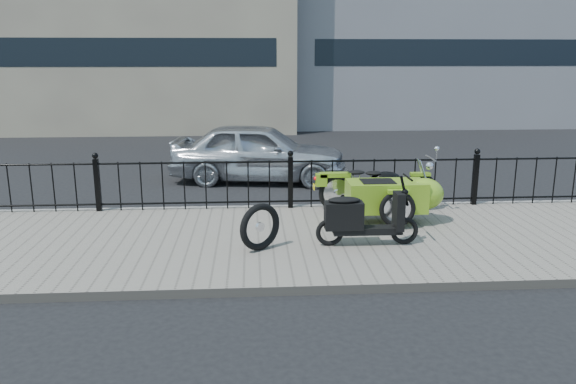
{
  "coord_description": "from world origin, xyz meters",
  "views": [
    {
      "loc": [
        -0.72,
        -8.79,
        2.87
      ],
      "look_at": [
        -0.14,
        -0.1,
        0.76
      ],
      "focal_mm": 35.0,
      "sensor_mm": 36.0,
      "label": 1
    }
  ],
  "objects": [
    {
      "name": "spare_tire",
      "position": [
        -0.6,
        -1.03,
        0.47
      ],
      "size": [
        0.62,
        0.5,
        0.7
      ],
      "primitive_type": "torus",
      "rotation": [
        1.57,
        0.0,
        0.64
      ],
      "color": "black",
      "rests_on": "sidewalk"
    },
    {
      "name": "iron_fence",
      "position": [
        0.0,
        1.3,
        0.59
      ],
      "size": [
        14.11,
        0.11,
        1.08
      ],
      "color": "black",
      "rests_on": "sidewalk"
    },
    {
      "name": "motorcycle_sidecar",
      "position": [
        1.71,
        0.34,
        0.59
      ],
      "size": [
        2.28,
        1.48,
        0.98
      ],
      "color": "black",
      "rests_on": "sidewalk"
    },
    {
      "name": "scooter",
      "position": [
        0.89,
        -0.9,
        0.53
      ],
      "size": [
        1.55,
        0.45,
        1.05
      ],
      "color": "black",
      "rests_on": "sidewalk"
    },
    {
      "name": "ground",
      "position": [
        0.0,
        0.0,
        0.0
      ],
      "size": [
        120.0,
        120.0,
        0.0
      ],
      "primitive_type": "plane",
      "color": "black",
      "rests_on": "ground"
    },
    {
      "name": "sidewalk",
      "position": [
        0.0,
        -0.5,
        0.06
      ],
      "size": [
        30.0,
        3.8,
        0.12
      ],
      "primitive_type": "cube",
      "color": "gray",
      "rests_on": "ground"
    },
    {
      "name": "sedan_car",
      "position": [
        -0.54,
        4.16,
        0.69
      ],
      "size": [
        4.24,
        2.19,
        1.38
      ],
      "primitive_type": "imported",
      "rotation": [
        0.0,
        0.0,
        1.43
      ],
      "color": "silver",
      "rests_on": "ground"
    },
    {
      "name": "curb",
      "position": [
        0.0,
        1.44,
        0.06
      ],
      "size": [
        30.0,
        0.1,
        0.12
      ],
      "primitive_type": "cube",
      "color": "gray",
      "rests_on": "ground"
    }
  ]
}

